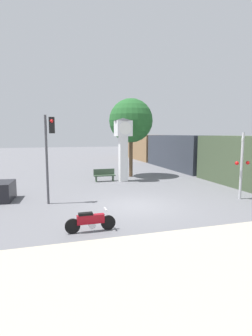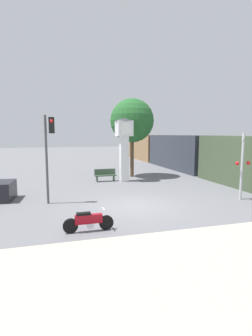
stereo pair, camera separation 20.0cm
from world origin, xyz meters
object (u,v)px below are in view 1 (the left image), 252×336
street_tree (131,121)px  bench (104,175)px  railroad_crossing_signal (242,163)px  motorcycle (91,221)px  freight_train (179,152)px  traffic_light (49,144)px  clock_tower (123,139)px

street_tree → bench: street_tree is taller
street_tree → bench: (-2.57, -1.55, -4.10)m
railroad_crossing_signal → bench: size_ratio=2.25×
motorcycle → freight_train: 19.17m
street_tree → traffic_light: bearing=-132.8°
motorcycle → railroad_crossing_signal: 9.10m
clock_tower → railroad_crossing_signal: (4.63, -7.05, -1.15)m
motorcycle → freight_train: (11.58, 15.21, 1.31)m
traffic_light → bench: size_ratio=2.79×
motorcycle → railroad_crossing_signal: bearing=15.6°
freight_train → bench: freight_train is taller
traffic_light → street_tree: street_tree is taller
clock_tower → railroad_crossing_signal: 8.52m
motorcycle → bench: bench is taller
motorcycle → traffic_light: size_ratio=0.41×
traffic_light → bench: 7.19m
traffic_light → railroad_crossing_signal: (9.92, -1.94, -1.08)m
clock_tower → traffic_light: bearing=-135.9°
bench → freight_train: bearing=30.6°
railroad_crossing_signal → street_tree: 9.93m
clock_tower → freight_train: bearing=36.6°
freight_train → street_tree: bearing=-149.5°
street_tree → clock_tower: bearing=-122.5°
clock_tower → motorcycle: bearing=-112.6°
clock_tower → railroad_crossing_signal: clock_tower is taller
traffic_light → street_tree: 9.67m
motorcycle → bench: size_ratio=1.15×
traffic_light → motorcycle: bearing=-73.4°
traffic_light → street_tree: bearing=47.2°
clock_tower → street_tree: 2.68m
freight_train → traffic_light: size_ratio=7.20×
railroad_crossing_signal → freight_train: bearing=76.8°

